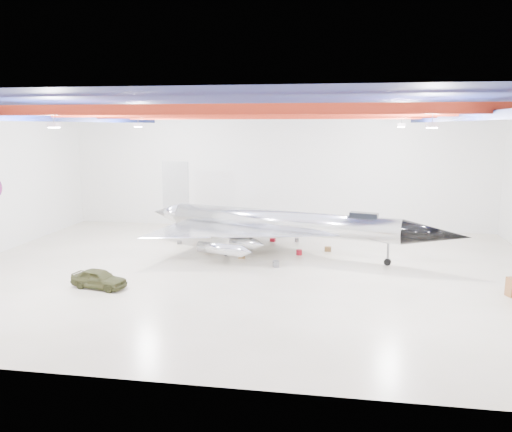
# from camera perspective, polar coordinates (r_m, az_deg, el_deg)

# --- Properties ---
(floor) EXTENTS (40.00, 40.00, 0.00)m
(floor) POSITION_cam_1_polar(r_m,az_deg,el_deg) (33.67, -0.55, -6.37)
(floor) COLOR #C1B89A
(floor) RESTS_ON ground
(wall_back) EXTENTS (40.00, 0.00, 40.00)m
(wall_back) POSITION_cam_1_polar(r_m,az_deg,el_deg) (47.29, 2.48, 5.25)
(wall_back) COLOR silver
(wall_back) RESTS_ON floor
(ceiling) EXTENTS (40.00, 40.00, 0.00)m
(ceiling) POSITION_cam_1_polar(r_m,az_deg,el_deg) (32.28, -0.59, 12.68)
(ceiling) COLOR #0A0F38
(ceiling) RESTS_ON wall_back
(ceiling_structure) EXTENTS (39.50, 29.50, 1.08)m
(ceiling_structure) POSITION_cam_1_polar(r_m,az_deg,el_deg) (32.26, -0.58, 11.48)
(ceiling_structure) COLOR maroon
(ceiling_structure) RESTS_ON ceiling
(jet_aircraft) EXTENTS (24.46, 17.29, 6.78)m
(jet_aircraft) POSITION_cam_1_polar(r_m,az_deg,el_deg) (37.76, 2.83, -1.07)
(jet_aircraft) COLOR silver
(jet_aircraft) RESTS_ON floor
(jeep) EXTENTS (3.64, 2.03, 1.17)m
(jeep) POSITION_cam_1_polar(r_m,az_deg,el_deg) (31.69, -17.51, -6.83)
(jeep) COLOR #3A3C1E
(jeep) RESTS_ON floor
(crate_ply) EXTENTS (0.53, 0.47, 0.31)m
(crate_ply) POSITION_cam_1_polar(r_m,az_deg,el_deg) (39.11, -5.30, -3.81)
(crate_ply) COLOR olive
(crate_ply) RESTS_ON floor
(toolbox_red) EXTENTS (0.48, 0.42, 0.30)m
(toolbox_red) POSITION_cam_1_polar(r_m,az_deg,el_deg) (42.16, 1.93, -2.74)
(toolbox_red) COLOR maroon
(toolbox_red) RESTS_ON floor
(engine_drum) EXTENTS (0.61, 0.61, 0.42)m
(engine_drum) POSITION_cam_1_polar(r_m,az_deg,el_deg) (34.71, 2.30, -5.50)
(engine_drum) COLOR #59595B
(engine_drum) RESTS_ON floor
(parts_bin) EXTENTS (0.51, 0.41, 0.36)m
(parts_bin) POSITION_cam_1_polar(r_m,az_deg,el_deg) (39.33, 8.21, -3.75)
(parts_bin) COLOR olive
(parts_bin) RESTS_ON floor
(crate_small) EXTENTS (0.44, 0.40, 0.26)m
(crate_small) POSITION_cam_1_polar(r_m,az_deg,el_deg) (41.77, -8.74, -3.01)
(crate_small) COLOR #59595B
(crate_small) RESTS_ON floor
(tool_chest) EXTENTS (0.55, 0.55, 0.41)m
(tool_chest) POSITION_cam_1_polar(r_m,az_deg,el_deg) (37.99, 4.95, -4.15)
(tool_chest) COLOR maroon
(tool_chest) RESTS_ON floor
(oil_barrel) EXTENTS (0.55, 0.47, 0.34)m
(oil_barrel) POSITION_cam_1_polar(r_m,az_deg,el_deg) (36.92, -1.64, -4.59)
(oil_barrel) COLOR olive
(oil_barrel) RESTS_ON floor
(spares_box) EXTENTS (0.45, 0.45, 0.31)m
(spares_box) POSITION_cam_1_polar(r_m,az_deg,el_deg) (42.24, 4.69, -2.74)
(spares_box) COLOR #59595B
(spares_box) RESTS_ON floor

